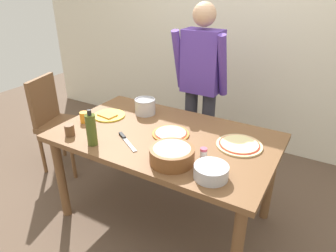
{
  "coord_description": "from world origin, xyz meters",
  "views": [
    {
      "loc": [
        1.0,
        -1.68,
        1.79
      ],
      "look_at": [
        0.0,
        0.05,
        0.81
      ],
      "focal_mm": 32.39,
      "sensor_mm": 36.0,
      "label": 1
    }
  ],
  "objects_px": {
    "chair_wooden_left": "(56,118)",
    "cup_small_brown": "(70,130)",
    "steel_pot": "(145,106)",
    "popcorn_bowl": "(172,154)",
    "mixing_bowl_steel": "(211,172)",
    "salt_shaker": "(203,156)",
    "chef_knife": "(125,139)",
    "pizza_raw_on_board": "(239,145)",
    "pizza_cooked_on_tray": "(171,133)",
    "plate_with_slice": "(109,115)",
    "dining_table": "(165,146)",
    "cup_orange": "(84,117)",
    "olive_oil_bottle": "(91,130)",
    "person_cook": "(201,82)"
  },
  "relations": [
    {
      "from": "chair_wooden_left",
      "to": "cup_small_brown",
      "type": "height_order",
      "value": "chair_wooden_left"
    },
    {
      "from": "steel_pot",
      "to": "cup_small_brown",
      "type": "distance_m",
      "value": 0.65
    },
    {
      "from": "popcorn_bowl",
      "to": "mixing_bowl_steel",
      "type": "distance_m",
      "value": 0.28
    },
    {
      "from": "salt_shaker",
      "to": "chef_knife",
      "type": "height_order",
      "value": "salt_shaker"
    },
    {
      "from": "pizza_raw_on_board",
      "to": "pizza_cooked_on_tray",
      "type": "distance_m",
      "value": 0.49
    },
    {
      "from": "plate_with_slice",
      "to": "cup_small_brown",
      "type": "distance_m",
      "value": 0.41
    },
    {
      "from": "dining_table",
      "to": "pizza_raw_on_board",
      "type": "xyz_separation_m",
      "value": [
        0.52,
        0.11,
        0.1
      ]
    },
    {
      "from": "plate_with_slice",
      "to": "steel_pot",
      "type": "height_order",
      "value": "steel_pot"
    },
    {
      "from": "dining_table",
      "to": "pizza_cooked_on_tray",
      "type": "relative_size",
      "value": 5.9
    },
    {
      "from": "cup_orange",
      "to": "pizza_raw_on_board",
      "type": "bearing_deg",
      "value": 11.73
    },
    {
      "from": "cup_orange",
      "to": "cup_small_brown",
      "type": "xyz_separation_m",
      "value": [
        0.07,
        -0.22,
        0.0
      ]
    },
    {
      "from": "mixing_bowl_steel",
      "to": "steel_pot",
      "type": "xyz_separation_m",
      "value": [
        -0.84,
        0.57,
        0.03
      ]
    },
    {
      "from": "mixing_bowl_steel",
      "to": "chef_knife",
      "type": "bearing_deg",
      "value": 171.05
    },
    {
      "from": "steel_pot",
      "to": "cup_small_brown",
      "type": "relative_size",
      "value": 2.04
    },
    {
      "from": "plate_with_slice",
      "to": "steel_pot",
      "type": "relative_size",
      "value": 1.5
    },
    {
      "from": "olive_oil_bottle",
      "to": "dining_table",
      "type": "bearing_deg",
      "value": 45.96
    },
    {
      "from": "person_cook",
      "to": "plate_with_slice",
      "type": "height_order",
      "value": "person_cook"
    },
    {
      "from": "pizza_cooked_on_tray",
      "to": "steel_pot",
      "type": "relative_size",
      "value": 1.56
    },
    {
      "from": "pizza_cooked_on_tray",
      "to": "cup_small_brown",
      "type": "relative_size",
      "value": 3.19
    },
    {
      "from": "salt_shaker",
      "to": "person_cook",
      "type": "bearing_deg",
      "value": 115.68
    },
    {
      "from": "cup_orange",
      "to": "chef_knife",
      "type": "relative_size",
      "value": 0.33
    },
    {
      "from": "chair_wooden_left",
      "to": "pizza_raw_on_board",
      "type": "height_order",
      "value": "chair_wooden_left"
    },
    {
      "from": "mixing_bowl_steel",
      "to": "cup_orange",
      "type": "height_order",
      "value": "cup_orange"
    },
    {
      "from": "steel_pot",
      "to": "cup_small_brown",
      "type": "xyz_separation_m",
      "value": [
        -0.25,
        -0.6,
        -0.02
      ]
    },
    {
      "from": "olive_oil_bottle",
      "to": "cup_small_brown",
      "type": "height_order",
      "value": "olive_oil_bottle"
    },
    {
      "from": "chair_wooden_left",
      "to": "chef_knife",
      "type": "relative_size",
      "value": 3.67
    },
    {
      "from": "steel_pot",
      "to": "cup_orange",
      "type": "xyz_separation_m",
      "value": [
        -0.32,
        -0.38,
        -0.02
      ]
    },
    {
      "from": "dining_table",
      "to": "cup_orange",
      "type": "bearing_deg",
      "value": -168.7
    },
    {
      "from": "salt_shaker",
      "to": "olive_oil_bottle",
      "type": "bearing_deg",
      "value": -167.75
    },
    {
      "from": "chair_wooden_left",
      "to": "salt_shaker",
      "type": "relative_size",
      "value": 8.96
    },
    {
      "from": "pizza_cooked_on_tray",
      "to": "mixing_bowl_steel",
      "type": "relative_size",
      "value": 1.36
    },
    {
      "from": "olive_oil_bottle",
      "to": "cup_orange",
      "type": "bearing_deg",
      "value": 142.04
    },
    {
      "from": "person_cook",
      "to": "popcorn_bowl",
      "type": "height_order",
      "value": "person_cook"
    },
    {
      "from": "person_cook",
      "to": "olive_oil_bottle",
      "type": "relative_size",
      "value": 6.33
    },
    {
      "from": "olive_oil_bottle",
      "to": "salt_shaker",
      "type": "distance_m",
      "value": 0.77
    },
    {
      "from": "pizza_cooked_on_tray",
      "to": "mixing_bowl_steel",
      "type": "bearing_deg",
      "value": -36.84
    },
    {
      "from": "person_cook",
      "to": "mixing_bowl_steel",
      "type": "distance_m",
      "value": 1.22
    },
    {
      "from": "popcorn_bowl",
      "to": "olive_oil_bottle",
      "type": "relative_size",
      "value": 1.09
    },
    {
      "from": "plate_with_slice",
      "to": "chef_knife",
      "type": "xyz_separation_m",
      "value": [
        0.37,
        -0.26,
        -0.0
      ]
    },
    {
      "from": "pizza_cooked_on_tray",
      "to": "olive_oil_bottle",
      "type": "relative_size",
      "value": 1.06
    },
    {
      "from": "olive_oil_bottle",
      "to": "chef_knife",
      "type": "bearing_deg",
      "value": 44.49
    },
    {
      "from": "pizza_cooked_on_tray",
      "to": "cup_small_brown",
      "type": "xyz_separation_m",
      "value": [
        -0.63,
        -0.38,
        0.03
      ]
    },
    {
      "from": "pizza_cooked_on_tray",
      "to": "plate_with_slice",
      "type": "bearing_deg",
      "value": 177.52
    },
    {
      "from": "person_cook",
      "to": "pizza_cooked_on_tray",
      "type": "bearing_deg",
      "value": -82.11
    },
    {
      "from": "salt_shaker",
      "to": "pizza_raw_on_board",
      "type": "bearing_deg",
      "value": 68.34
    },
    {
      "from": "mixing_bowl_steel",
      "to": "steel_pot",
      "type": "bearing_deg",
      "value": 145.72
    },
    {
      "from": "plate_with_slice",
      "to": "olive_oil_bottle",
      "type": "bearing_deg",
      "value": -63.35
    },
    {
      "from": "pizza_raw_on_board",
      "to": "cup_small_brown",
      "type": "bearing_deg",
      "value": -157.25
    },
    {
      "from": "plate_with_slice",
      "to": "steel_pot",
      "type": "distance_m",
      "value": 0.31
    },
    {
      "from": "pizza_cooked_on_tray",
      "to": "steel_pot",
      "type": "bearing_deg",
      "value": 149.09
    }
  ]
}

